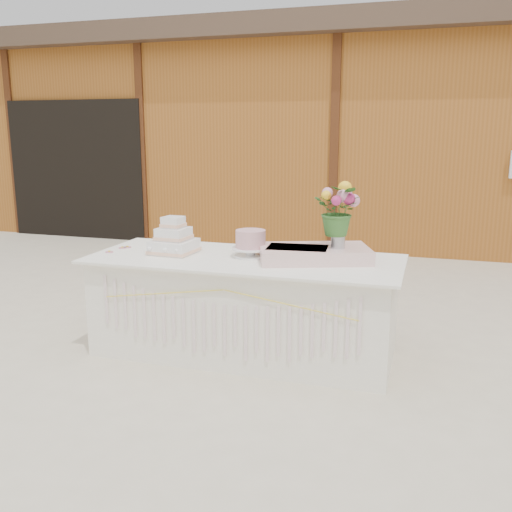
# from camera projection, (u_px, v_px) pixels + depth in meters

# --- Properties ---
(ground) EXTENTS (80.00, 80.00, 0.00)m
(ground) POSITION_uv_depth(u_px,v_px,m) (245.00, 352.00, 4.55)
(ground) COLOR beige
(ground) RESTS_ON ground
(barn) EXTENTS (12.60, 4.60, 3.30)m
(barn) POSITION_uv_depth(u_px,v_px,m) (354.00, 133.00, 9.78)
(barn) COLOR brown
(barn) RESTS_ON ground
(cake_table) EXTENTS (2.40, 1.00, 0.77)m
(cake_table) POSITION_uv_depth(u_px,v_px,m) (244.00, 305.00, 4.46)
(cake_table) COLOR white
(cake_table) RESTS_ON ground
(wedding_cake) EXTENTS (0.35, 0.35, 0.29)m
(wedding_cake) POSITION_uv_depth(u_px,v_px,m) (174.00, 241.00, 4.52)
(wedding_cake) COLOR white
(wedding_cake) RESTS_ON cake_table
(pink_cake_stand) EXTENTS (0.29, 0.29, 0.21)m
(pink_cake_stand) POSITION_uv_depth(u_px,v_px,m) (251.00, 242.00, 4.38)
(pink_cake_stand) COLOR white
(pink_cake_stand) RESTS_ON cake_table
(satin_runner) EXTENTS (0.92, 0.72, 0.10)m
(satin_runner) POSITION_uv_depth(u_px,v_px,m) (314.00, 254.00, 4.28)
(satin_runner) COLOR #FFD4CD
(satin_runner) RESTS_ON cake_table
(flower_vase) EXTENTS (0.10, 0.10, 0.14)m
(flower_vase) POSITION_uv_depth(u_px,v_px,m) (338.00, 239.00, 4.22)
(flower_vase) COLOR #B5B6BA
(flower_vase) RESTS_ON satin_runner
(bouquet) EXTENTS (0.36, 0.31, 0.38)m
(bouquet) POSITION_uv_depth(u_px,v_px,m) (339.00, 204.00, 4.16)
(bouquet) COLOR #336428
(bouquet) RESTS_ON flower_vase
(loose_flowers) EXTENTS (0.19, 0.33, 0.02)m
(loose_flowers) POSITION_uv_depth(u_px,v_px,m) (124.00, 248.00, 4.69)
(loose_flowers) COLOR #CA7B8E
(loose_flowers) RESTS_ON cake_table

